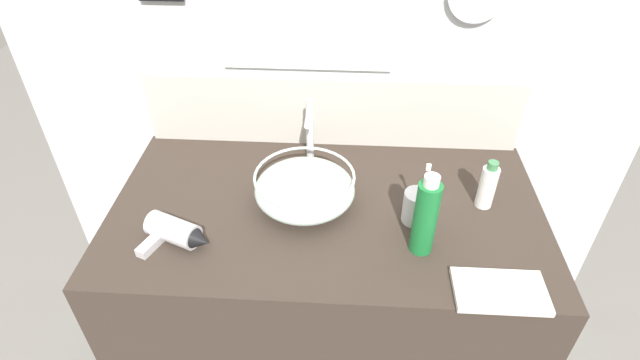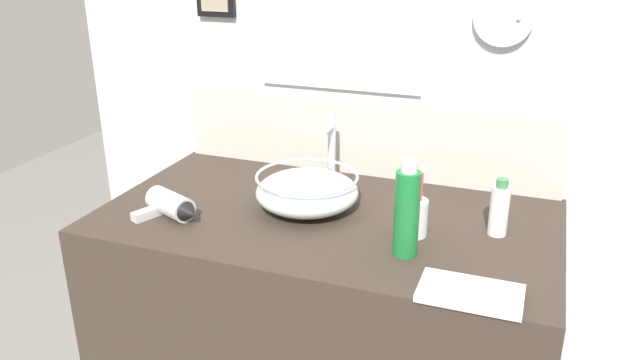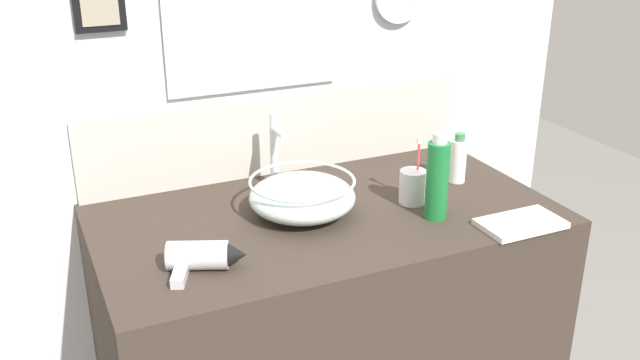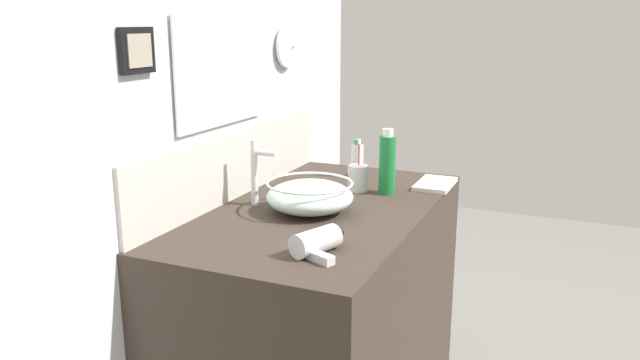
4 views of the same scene
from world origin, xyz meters
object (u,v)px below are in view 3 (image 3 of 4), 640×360
object	(u,v)px
faucet	(275,148)
hand_towel	(521,224)
lotion_bottle	(458,160)
hair_drier	(203,257)
spray_bottle	(437,179)
toothbrush_cup	(413,186)
glass_bowl_sink	(302,196)

from	to	relation	value
faucet	hand_towel	bearing A→B (deg)	-45.41
lotion_bottle	hand_towel	size ratio (longest dim) A/B	0.69
hair_drier	lotion_bottle	distance (m)	0.86
spray_bottle	lotion_bottle	bearing A→B (deg)	43.22
hand_towel	spray_bottle	bearing A→B (deg)	141.62
toothbrush_cup	hand_towel	size ratio (longest dim) A/B	0.87
hair_drier	spray_bottle	size ratio (longest dim) A/B	0.83
faucet	toothbrush_cup	xyz separation A→B (m)	(0.31, -0.25, -0.08)
hair_drier	lotion_bottle	world-z (taller)	lotion_bottle
faucet	hair_drier	distance (m)	0.50
hair_drier	faucet	bearing A→B (deg)	49.10
faucet	hair_drier	bearing A→B (deg)	-130.90
faucet	spray_bottle	bearing A→B (deg)	-48.67
faucet	hand_towel	distance (m)	0.71
hair_drier	spray_bottle	distance (m)	0.64
hair_drier	toothbrush_cup	world-z (taller)	toothbrush_cup
hair_drier	hand_towel	distance (m)	0.82
lotion_bottle	hand_towel	distance (m)	0.33
faucet	toothbrush_cup	distance (m)	0.41
faucet	hand_towel	xyz separation A→B (m)	(0.49, -0.50, -0.12)
lotion_bottle	spray_bottle	bearing A→B (deg)	-136.78
toothbrush_cup	lotion_bottle	xyz separation A→B (m)	(0.20, 0.08, 0.02)
hair_drier	lotion_bottle	bearing A→B (deg)	13.45
glass_bowl_sink	lotion_bottle	world-z (taller)	lotion_bottle
hair_drier	toothbrush_cup	size ratio (longest dim) A/B	1.04
faucet	hand_towel	world-z (taller)	faucet
glass_bowl_sink	spray_bottle	world-z (taller)	spray_bottle
glass_bowl_sink	hair_drier	distance (m)	0.37
hand_towel	hair_drier	bearing A→B (deg)	171.34
hair_drier	glass_bowl_sink	bearing A→B (deg)	28.68
spray_bottle	hair_drier	bearing A→B (deg)	-178.72
lotion_bottle	glass_bowl_sink	bearing A→B (deg)	-177.41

